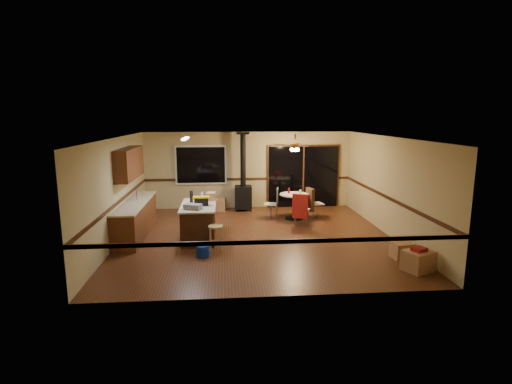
{
  "coord_description": "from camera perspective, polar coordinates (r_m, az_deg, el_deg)",
  "views": [
    {
      "loc": [
        -0.86,
        -10.01,
        3.13
      ],
      "look_at": [
        0.0,
        0.3,
        1.15
      ],
      "focal_mm": 28.0,
      "sensor_mm": 36.0,
      "label": 1
    }
  ],
  "objects": [
    {
      "name": "toolbox_grey",
      "position": [
        9.79,
        -9.01,
        -2.08
      ],
      "size": [
        0.47,
        0.38,
        0.13
      ],
      "primitive_type": "cube",
      "rotation": [
        0.0,
        0.0,
        -0.43
      ],
      "color": "slate",
      "rests_on": "kitchen_island"
    },
    {
      "name": "box_on_island",
      "position": [
        10.78,
        -6.44,
        -0.61
      ],
      "size": [
        0.25,
        0.33,
        0.21
      ],
      "primitive_type": "cube",
      "rotation": [
        0.0,
        0.0,
        -0.08
      ],
      "color": "#A37348",
      "rests_on": "kitchen_island"
    },
    {
      "name": "blue_bucket",
      "position": [
        9.19,
        -7.57,
        -8.33
      ],
      "size": [
        0.37,
        0.37,
        0.26
      ],
      "primitive_type": "cylinder",
      "rotation": [
        0.0,
        0.0,
        -0.22
      ],
      "color": "#0B29A0",
      "rests_on": "floor"
    },
    {
      "name": "chair_rail",
      "position": [
        10.27,
        0.14,
        -1.14
      ],
      "size": [
        7.0,
        7.0,
        0.08
      ],
      "primitive_type": null,
      "color": "#361D0D",
      "rests_on": "ground"
    },
    {
      "name": "glass_cream",
      "position": [
        12.22,
        6.36,
        0.0
      ],
      "size": [
        0.06,
        0.06,
        0.13
      ],
      "primitive_type": "cylinder",
      "rotation": [
        0.0,
        0.0,
        -0.0
      ],
      "color": "beige",
      "rests_on": "dining_table"
    },
    {
      "name": "window",
      "position": [
        13.58,
        -7.87,
        3.84
      ],
      "size": [
        1.72,
        0.1,
        1.32
      ],
      "primitive_type": "cube",
      "color": "black",
      "rests_on": "ground"
    },
    {
      "name": "countertop",
      "position": [
        11.0,
        -16.95,
        -1.45
      ],
      "size": [
        0.64,
        3.04,
        0.04
      ],
      "primitive_type": "cube",
      "color": "#C4B898",
      "rests_on": "lower_cabinets"
    },
    {
      "name": "toolbox_yellow_lid",
      "position": [
        10.16,
        -7.83,
        -0.74
      ],
      "size": [
        0.42,
        0.23,
        0.03
      ],
      "primitive_type": "cube",
      "rotation": [
        0.0,
        0.0,
        0.03
      ],
      "color": "gold",
      "rests_on": "toolbox_black"
    },
    {
      "name": "wall_left",
      "position": [
        10.51,
        -19.24,
        0.2
      ],
      "size": [
        0.0,
        7.0,
        7.0
      ],
      "primitive_type": "plane",
      "rotation": [
        1.57,
        0.0,
        1.57
      ],
      "color": "tan",
      "rests_on": "ground"
    },
    {
      "name": "wall_back",
      "position": [
        13.66,
        -1.11,
        3.14
      ],
      "size": [
        7.0,
        0.0,
        7.0
      ],
      "primitive_type": "plane",
      "rotation": [
        1.57,
        0.0,
        0.0
      ],
      "color": "tan",
      "rests_on": "ground"
    },
    {
      "name": "lower_cabinets",
      "position": [
        11.1,
        -16.82,
        -3.72
      ],
      "size": [
        0.6,
        3.0,
        0.86
      ],
      "primitive_type": "cube",
      "color": "#582D16",
      "rests_on": "ground"
    },
    {
      "name": "ceiling",
      "position": [
        10.06,
        0.14,
        7.82
      ],
      "size": [
        7.0,
        7.0,
        0.0
      ],
      "primitive_type": "plane",
      "rotation": [
        3.14,
        0.0,
        0.0
      ],
      "color": "silver",
      "rests_on": "ground"
    },
    {
      "name": "glass_red",
      "position": [
        12.3,
        4.72,
        0.2
      ],
      "size": [
        0.07,
        0.07,
        0.17
      ],
      "primitive_type": "cylinder",
      "rotation": [
        0.0,
        0.0,
        0.08
      ],
      "color": "#590C14",
      "rests_on": "dining_table"
    },
    {
      "name": "box_under_window",
      "position": [
        13.43,
        -5.51,
        -1.77
      ],
      "size": [
        0.57,
        0.47,
        0.42
      ],
      "primitive_type": "cube",
      "rotation": [
        0.0,
        0.0,
        -0.11
      ],
      "color": "#A37348",
      "rests_on": "floor"
    },
    {
      "name": "box_corner_b",
      "position": [
        9.56,
        20.16,
        -7.81
      ],
      "size": [
        0.49,
        0.43,
        0.36
      ],
      "primitive_type": "cube",
      "rotation": [
        0.0,
        0.0,
        0.11
      ],
      "color": "#A37348",
      "rests_on": "floor"
    },
    {
      "name": "floor",
      "position": [
        10.52,
        0.14,
        -6.47
      ],
      "size": [
        7.0,
        7.0,
        0.0
      ],
      "primitive_type": "plane",
      "color": "#4D2815",
      "rests_on": "ground"
    },
    {
      "name": "wall_right",
      "position": [
        11.07,
        18.51,
        0.75
      ],
      "size": [
        0.0,
        7.0,
        7.0
      ],
      "primitive_type": "plane",
      "rotation": [
        1.57,
        0.0,
        -1.57
      ],
      "color": "tan",
      "rests_on": "ground"
    },
    {
      "name": "chair_right",
      "position": [
        12.39,
        7.83,
        -1.06
      ],
      "size": [
        0.54,
        0.51,
        0.7
      ],
      "color": "#C4B892",
      "rests_on": "ground"
    },
    {
      "name": "wood_stove",
      "position": [
        13.29,
        -1.84,
        0.43
      ],
      "size": [
        0.55,
        0.5,
        2.52
      ],
      "color": "black",
      "rests_on": "ground"
    },
    {
      "name": "box_corner_a",
      "position": [
        8.93,
        22.17,
        -9.09
      ],
      "size": [
        0.7,
        0.65,
        0.42
      ],
      "primitive_type": "cube",
      "rotation": [
        0.0,
        0.0,
        0.42
      ],
      "color": "#A37348",
      "rests_on": "floor"
    },
    {
      "name": "dining_table",
      "position": [
        12.3,
        5.46,
        -1.42
      ],
      "size": [
        0.88,
        0.88,
        0.78
      ],
      "color": "black",
      "rests_on": "ground"
    },
    {
      "name": "chair_left",
      "position": [
        12.27,
        2.66,
        -1.13
      ],
      "size": [
        0.48,
        0.48,
        0.51
      ],
      "color": "#C4B892",
      "rests_on": "ground"
    },
    {
      "name": "sliding_door",
      "position": [
        13.89,
        6.75,
        2.15
      ],
      "size": [
        2.52,
        0.1,
        2.1
      ],
      "primitive_type": "cube",
      "color": "black",
      "rests_on": "ground"
    },
    {
      "name": "toolbox_black",
      "position": [
        10.18,
        -7.81,
        -1.36
      ],
      "size": [
        0.35,
        0.2,
        0.19
      ],
      "primitive_type": "cube",
      "rotation": [
        0.0,
        0.0,
        0.03
      ],
      "color": "black",
      "rests_on": "kitchen_island"
    },
    {
      "name": "ceiling_fan",
      "position": [
        12.05,
        5.61,
        6.42
      ],
      "size": [
        0.24,
        0.24,
        0.55
      ],
      "color": "brown",
      "rests_on": "ceiling"
    },
    {
      "name": "box_small_red",
      "position": [
        8.85,
        22.28,
        -7.58
      ],
      "size": [
        0.34,
        0.31,
        0.07
      ],
      "primitive_type": "cube",
      "rotation": [
        0.0,
        0.0,
        0.42
      ],
      "color": "maroon",
      "rests_on": "box_corner_a"
    },
    {
      "name": "upper_cabinets",
      "position": [
        11.06,
        -17.66,
        3.94
      ],
      "size": [
        0.35,
        2.0,
        0.8
      ],
      "primitive_type": "cube",
      "color": "#582D16",
      "rests_on": "ground"
    },
    {
      "name": "bottle_pink",
      "position": [
        10.42,
        -6.97,
        -1.03
      ],
      "size": [
        0.08,
        0.08,
        0.2
      ],
      "primitive_type": "cylinder",
      "rotation": [
        0.0,
        0.0,
        0.23
      ],
      "color": "#D84C8C",
      "rests_on": "kitchen_island"
    },
    {
      "name": "fluorescent_strip",
      "position": [
        10.37,
        -10.05,
        7.52
      ],
      "size": [
        0.1,
        1.2,
        0.04
      ],
      "primitive_type": "cube",
      "color": "white",
      "rests_on": "ceiling"
    },
    {
      "name": "kitchen_island",
      "position": [
        10.38,
        -8.16,
        -4.22
      ],
      "size": [
        0.88,
        1.68,
        0.9
      ],
      "color": "#361C0D",
      "rests_on": "ground"
    },
    {
      "name": "bar_stool",
      "position": [
        9.45,
        -5.79,
        -6.61
      ],
      "size": [
        0.42,
        0.42,
        0.61
      ],
      "primitive_type": "cylinder",
      "rotation": [
        0.0,
        0.0,
        -0.3
      ],
      "color": "tan",
      "rests_on": "floor"
    },
    {
      "name": "wall_front",
      "position": [
        6.81,
        2.66,
        -4.76
      ],
      "size": [
        7.0,
        0.0,
        7.0
      ],
      "primitive_type": "plane",
      "rotation": [
        -1.57,
        0.0,
        0.0
      ],
      "color": "tan",
      "rests_on": "ground"
    },
    {
      "name": "chair_near",
      "position": [
        11.45,
        6.35,
        -2.0
      ],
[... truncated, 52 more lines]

